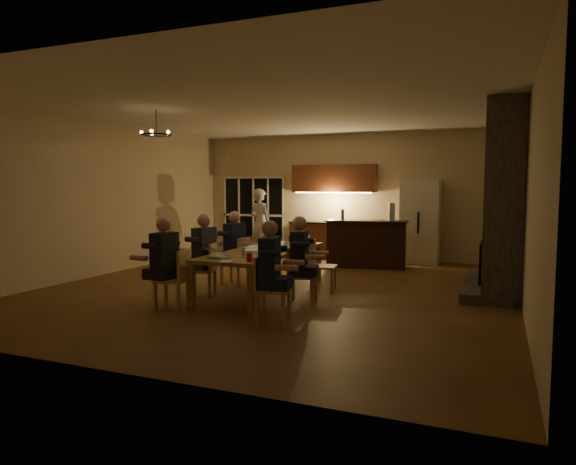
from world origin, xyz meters
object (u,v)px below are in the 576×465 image
Objects in this scene: laptop_a at (220,250)px; person_left_far at (235,248)px; redcup_near at (249,257)px; laptop_f at (299,239)px; laptop_b at (253,250)px; chair_left_far at (235,261)px; bar_bottle at (343,214)px; bar_island at (366,244)px; chair_right_near at (273,289)px; person_right_near at (270,271)px; chair_right_far at (324,266)px; person_right_mid at (299,260)px; refrigerator at (420,222)px; mug_mid at (285,244)px; mug_back at (263,241)px; chair_left_mid at (202,270)px; laptop_e at (277,237)px; can_silver at (243,252)px; laptop_c at (254,242)px; person_left_mid at (204,255)px; redcup_mid at (250,244)px; bar_blender at (391,212)px; mug_front at (250,250)px; dining_table at (264,272)px; chandelier at (156,135)px; can_right at (291,245)px; chair_left_near at (172,279)px; plate_far at (304,246)px; plate_left at (222,255)px; person_left_near at (165,263)px; standing_person at (260,224)px; laptop_d at (274,245)px.

person_left_far is at bearing -47.46° from laptop_a.
laptop_f is at bearing 92.80° from redcup_near.
laptop_b reaches higher than redcup_near.
bar_bottle is (1.24, 2.94, 0.76)m from chair_left_far.
laptop_b is (-0.71, -4.41, 0.32)m from bar_island.
person_right_near is (-0.04, -0.02, 0.24)m from chair_right_near.
chair_right_far is at bearing -9.18° from chair_right_near.
person_right_mid is 4.31× the size of laptop_f.
refrigerator reaches higher than person_right_mid.
person_right_near is 5.19m from bar_bottle.
mug_back is at bearing 153.35° from mug_mid.
refrigerator is 2.25× the size of chair_left_mid.
person_right_near reaches higher than laptop_e.
can_silver is at bearing 118.14° from laptop_e.
person_right_mid is at bearing 25.27° from laptop_b.
laptop_f is (0.52, 0.87, 0.00)m from laptop_c.
chair_right_far is 0.64× the size of person_left_mid.
bar_blender reaches higher than redcup_mid.
person_left_mid reaches higher than mug_front.
can_silver is at bearing -94.89° from bar_bottle.
person_left_mid is at bearing 164.30° from can_silver.
person_right_mid is (0.86, -0.53, 0.31)m from dining_table.
mug_mid is (-0.12, -0.42, -0.06)m from laptop_f.
chandelier reaches higher than refrigerator.
mug_back is (-1.27, 1.39, 0.11)m from person_right_mid.
redcup_mid is at bearing 111.19° from can_silver.
can_right is 3.18m from bar_bottle.
chair_left_near is 1.27m from redcup_near.
chandelier is 2.00× the size of plate_far.
plate_left is at bearing -99.11° from bar_bottle.
can_silver is (0.91, 0.80, 0.12)m from person_left_near.
person_left_mid reaches higher than chair_left_near.
dining_table is at bearing 69.59° from plate_left.
mug_mid is (0.40, 0.45, -0.06)m from laptop_c.
chair_left_mid is at bearing 58.36° from laptop_c.
chair_right_near is 3.02m from laptop_e.
bar_island reaches higher than mug_mid.
laptop_f is 3.20× the size of mug_front.
refrigerator reaches higher than bar_blender.
refrigerator is 4.61m from can_right.
laptop_a is at bearing 115.54° from chair_left_near.
person_left_far reaches higher than laptop_e.
redcup_mid is 0.30× the size of bar_blender.
standing_person reaches higher than laptop_f.
laptop_c is (0.63, 0.70, 0.42)m from chair_left_mid.
bar_blender reaches higher than chair_left_far.
laptop_b is at bearing -75.19° from dining_table.
person_left_near is 1.43m from mug_front.
person_right_near reaches higher than laptop_d.
chair_left_far is 2.78× the size of laptop_c.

